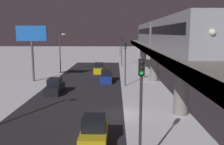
% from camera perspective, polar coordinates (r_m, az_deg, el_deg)
% --- Properties ---
extents(ground_plane, '(240.00, 240.00, 0.00)m').
position_cam_1_polar(ground_plane, '(23.97, 1.71, -9.64)').
color(ground_plane, white).
extents(avenue_asphalt, '(11.00, 82.72, 0.01)m').
position_cam_1_polar(avenue_asphalt, '(24.43, -10.41, -9.41)').
color(avenue_asphalt, '#28282D').
rests_on(avenue_asphalt, ground_plane).
extents(elevated_railway, '(5.00, 82.72, 5.94)m').
position_cam_1_polar(elevated_railway, '(23.64, 16.04, 2.60)').
color(elevated_railway, gray).
rests_on(elevated_railway, ground_plane).
extents(subway_train, '(2.94, 36.87, 3.40)m').
position_cam_1_polar(subway_train, '(34.96, 11.37, 9.02)').
color(subway_train, '#999EA8').
rests_on(subway_train, elevated_railway).
extents(sedan_yellow, '(1.91, 4.41, 1.97)m').
position_cam_1_polar(sedan_yellow, '(47.93, -3.06, 0.87)').
color(sedan_yellow, gold).
rests_on(sedan_yellow, ground_plane).
extents(sedan_yellow_2, '(1.80, 4.03, 1.97)m').
position_cam_1_polar(sedan_yellow_2, '(17.71, -4.21, -13.93)').
color(sedan_yellow_2, gold).
rests_on(sedan_yellow_2, ground_plane).
extents(sedan_blue, '(1.80, 4.71, 1.97)m').
position_cam_1_polar(sedan_blue, '(39.21, -1.31, -0.98)').
color(sedan_blue, navy).
rests_on(sedan_blue, ground_plane).
extents(sedan_black, '(1.80, 4.14, 1.97)m').
position_cam_1_polar(sedan_black, '(32.46, -13.25, -3.38)').
color(sedan_black, black).
rests_on(sedan_black, ground_plane).
extents(traffic_light_near, '(0.32, 0.44, 6.40)m').
position_cam_1_polar(traffic_light_near, '(13.44, 6.81, -6.19)').
color(traffic_light_near, '#2D2D2D').
rests_on(traffic_light_near, ground_plane).
extents(traffic_light_mid, '(0.32, 0.44, 6.40)m').
position_cam_1_polar(traffic_light_mid, '(35.52, 3.15, 3.48)').
color(traffic_light_mid, '#2D2D2D').
rests_on(traffic_light_mid, ground_plane).
extents(traffic_light_far, '(0.32, 0.44, 6.40)m').
position_cam_1_polar(traffic_light_far, '(57.88, 2.30, 5.72)').
color(traffic_light_far, '#2D2D2D').
rests_on(traffic_light_far, ground_plane).
extents(traffic_light_distant, '(0.32, 0.44, 6.40)m').
position_cam_1_polar(traffic_light_distant, '(80.27, 1.93, 6.71)').
color(traffic_light_distant, '#2D2D2D').
rests_on(traffic_light_distant, ground_plane).
extents(commercial_billboard, '(4.80, 0.36, 8.90)m').
position_cam_1_polar(commercial_billboard, '(40.97, -18.32, 7.49)').
color(commercial_billboard, '#4C4C51').
rests_on(commercial_billboard, ground_plane).
extents(street_lamp_far, '(1.35, 0.44, 7.65)m').
position_cam_1_polar(street_lamp_far, '(48.98, -11.86, 5.61)').
color(street_lamp_far, '#38383D').
rests_on(street_lamp_far, ground_plane).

